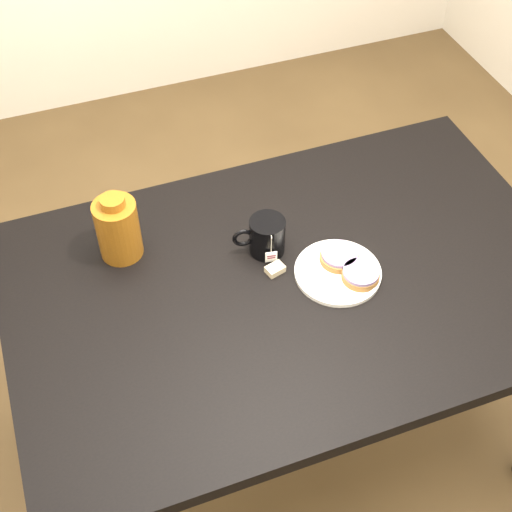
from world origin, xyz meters
The scene contains 8 objects.
ground_plane centered at (0.00, 0.00, 0.00)m, with size 4.00×4.00×0.00m, color brown.
table centered at (0.00, 0.00, 0.67)m, with size 1.40×0.90×0.75m.
plate centered at (0.11, -0.02, 0.76)m, with size 0.22×0.22×0.02m.
bagel_back centered at (0.13, 0.01, 0.77)m, with size 0.14×0.14×0.03m.
bagel_front centered at (0.15, -0.06, 0.77)m, with size 0.10×0.10×0.03m.
mug centered at (-0.03, 0.11, 0.80)m, with size 0.14×0.10×0.10m.
teabag_pouch centered at (-0.03, 0.04, 0.76)m, with size 0.04×0.03×0.02m, color #C6B793.
bagel_package centered at (-0.37, 0.24, 0.84)m, with size 0.14×0.14×0.19m.
Camera 1 is at (-0.48, -1.04, 2.09)m, focal length 50.00 mm.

